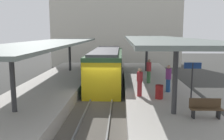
% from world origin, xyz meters
% --- Properties ---
extents(ground_plane, '(80.00, 80.00, 0.00)m').
position_xyz_m(ground_plane, '(0.00, 0.00, 0.00)').
color(ground_plane, '#383835').
extents(platform_left, '(4.40, 28.00, 1.00)m').
position_xyz_m(platform_left, '(-3.80, 0.00, 0.50)').
color(platform_left, '#ADA8A0').
rests_on(platform_left, ground_plane).
extents(platform_right, '(4.40, 28.00, 1.00)m').
position_xyz_m(platform_right, '(3.80, 0.00, 0.50)').
color(platform_right, '#ADA8A0').
rests_on(platform_right, ground_plane).
extents(track_ballast, '(3.20, 28.00, 0.20)m').
position_xyz_m(track_ballast, '(0.00, 0.00, 0.10)').
color(track_ballast, '#59544C').
rests_on(track_ballast, ground_plane).
extents(rail_near_side, '(0.08, 28.00, 0.14)m').
position_xyz_m(rail_near_side, '(-0.72, 0.00, 0.27)').
color(rail_near_side, slate).
rests_on(rail_near_side, track_ballast).
extents(rail_far_side, '(0.08, 28.00, 0.14)m').
position_xyz_m(rail_far_side, '(0.72, 0.00, 0.27)').
color(rail_far_side, slate).
rests_on(rail_far_side, track_ballast).
extents(commuter_train, '(2.78, 10.81, 3.10)m').
position_xyz_m(commuter_train, '(0.00, 5.06, 1.73)').
color(commuter_train, '#2D5633').
rests_on(commuter_train, track_ballast).
extents(canopy_left, '(4.18, 21.00, 3.09)m').
position_xyz_m(canopy_left, '(-3.80, 1.40, 3.97)').
color(canopy_left, '#333335').
rests_on(canopy_left, platform_left).
extents(canopy_right, '(4.18, 21.00, 3.40)m').
position_xyz_m(canopy_right, '(3.80, 1.40, 4.28)').
color(canopy_right, '#333335').
rests_on(canopy_right, platform_right).
extents(platform_bench, '(1.40, 0.41, 0.86)m').
position_xyz_m(platform_bench, '(5.08, -5.40, 1.46)').
color(platform_bench, black).
rests_on(platform_bench, platform_right).
extents(platform_sign, '(0.90, 0.08, 2.21)m').
position_xyz_m(platform_sign, '(5.08, -3.19, 2.62)').
color(platform_sign, '#262628').
rests_on(platform_sign, platform_right).
extents(litter_bin, '(0.44, 0.44, 0.80)m').
position_xyz_m(litter_bin, '(3.51, -2.35, 1.40)').
color(litter_bin, maroon).
rests_on(litter_bin, platform_right).
extents(passenger_near_bench, '(0.36, 0.36, 1.79)m').
position_xyz_m(passenger_near_bench, '(3.39, 1.99, 1.93)').
color(passenger_near_bench, '#386B3D').
rests_on(passenger_near_bench, platform_right).
extents(passenger_mid_platform, '(0.36, 0.36, 1.69)m').
position_xyz_m(passenger_mid_platform, '(2.43, -1.84, 1.88)').
color(passenger_mid_platform, maroon).
rests_on(passenger_mid_platform, platform_right).
extents(passenger_far_end, '(0.36, 0.36, 1.73)m').
position_xyz_m(passenger_far_end, '(4.33, -0.71, 1.90)').
color(passenger_far_end, navy).
rests_on(passenger_far_end, platform_right).
extents(station_building_backdrop, '(18.00, 6.00, 11.00)m').
position_xyz_m(station_building_backdrop, '(0.56, 20.00, 5.50)').
color(station_building_backdrop, beige).
rests_on(station_building_backdrop, ground_plane).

